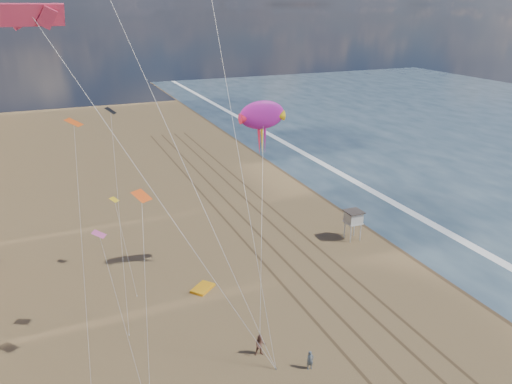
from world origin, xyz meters
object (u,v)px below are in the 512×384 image
lifeguard_stand (353,218)px  kite_flyer_a (310,360)px  show_kite (262,115)px  grounded_kite (203,288)px  kite_flyer_b (260,345)px

lifeguard_stand → kite_flyer_a: (-15.76, -18.44, -2.03)m
show_kite → kite_flyer_a: bearing=-98.9°
grounded_kite → kite_flyer_a: bearing=-113.5°
lifeguard_stand → show_kite: 19.70m
lifeguard_stand → grounded_kite: bearing=-168.6°
show_kite → grounded_kite: bearing=-173.4°
kite_flyer_b → show_kite: bearing=80.2°
lifeguard_stand → kite_flyer_b: size_ratio=1.95×
show_kite → kite_flyer_b: 20.76m
show_kite → kite_flyer_a: (-2.38, -15.18, -16.12)m
grounded_kite → kite_flyer_b: bearing=-123.2°
grounded_kite → kite_flyer_a: kite_flyer_a is taller
grounded_kite → kite_flyer_b: kite_flyer_b is taller
grounded_kite → show_kite: show_kite is taller
lifeguard_stand → kite_flyer_b: bearing=-140.5°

